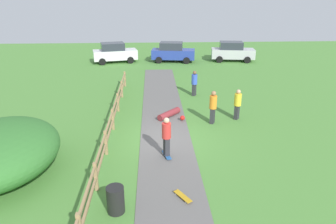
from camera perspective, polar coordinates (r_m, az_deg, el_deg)
ground_plane at (r=14.63m, az=-0.43°, el=-5.11°), size 60.00×60.00×0.00m
asphalt_path at (r=14.63m, az=-0.43°, el=-5.07°), size 2.40×28.00×0.02m
wooden_fence at (r=14.48m, az=-10.78°, el=-2.89°), size 0.12×18.12×1.10m
trash_bin at (r=10.16m, az=-9.69°, el=-15.71°), size 0.56×0.56×0.90m
skater_riding at (r=12.72m, az=-0.28°, el=-4.34°), size 0.47×0.82×1.77m
skater_fallen at (r=17.05m, az=0.40°, el=-0.40°), size 1.49×1.47×0.36m
skateboard_loose at (r=10.78m, az=2.74°, el=-15.32°), size 0.60×0.78×0.08m
bystander_yellow at (r=17.03m, az=12.76°, el=1.63°), size 0.53×0.53×1.68m
bystander_orange at (r=16.21m, az=8.33°, el=1.18°), size 0.51×0.51×1.79m
bystander_blue at (r=20.60m, az=4.90°, el=5.54°), size 0.52×0.52×1.69m
parked_car_blue at (r=31.04m, az=0.89°, el=11.03°), size 4.39×2.42×1.92m
parked_car_silver at (r=32.00m, az=11.83°, el=10.91°), size 4.39×2.43×1.92m
parked_car_white at (r=31.17m, az=-9.86°, el=10.77°), size 4.47×2.70×1.92m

